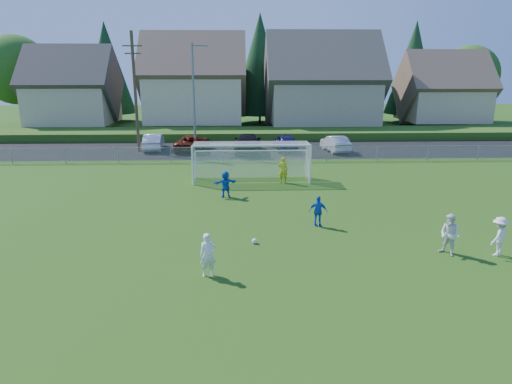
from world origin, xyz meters
TOP-DOWN VIEW (x-y plane):
  - ground at (0.00, 0.00)m, footprint 160.00×160.00m
  - asphalt_lot at (0.00, 27.50)m, footprint 60.00×60.00m
  - grass_embankment at (0.00, 35.00)m, footprint 70.00×6.00m
  - soccer_ball at (-0.17, 5.01)m, footprint 0.22×0.22m
  - player_white_a at (-1.89, 2.04)m, footprint 0.63×0.48m
  - player_white_b at (7.32, 3.57)m, footprint 0.97×1.01m
  - player_white_c at (9.19, 3.45)m, footprint 1.15×1.06m
  - player_blue_a at (2.82, 7.08)m, footprint 0.90×0.56m
  - player_blue_b at (-1.56, 12.18)m, footprint 1.46×0.84m
  - goalkeeper at (1.99, 15.34)m, footprint 0.69×0.54m
  - car_b at (-8.36, 27.79)m, footprint 1.87×4.49m
  - car_c at (-4.89, 27.28)m, footprint 2.89×5.30m
  - car_d at (-0.03, 26.35)m, footprint 2.43×5.65m
  - car_e at (3.27, 26.93)m, footprint 2.11×4.49m
  - car_f at (7.58, 26.36)m, footprint 2.02×4.36m
  - soccer_goal at (0.00, 16.05)m, footprint 7.42×1.90m
  - chainlink_fence at (0.00, 22.00)m, footprint 52.06×0.06m
  - streetlight at (-4.45, 26.00)m, footprint 1.38×0.18m
  - utility_pole at (-9.50, 27.00)m, footprint 1.60×0.26m
  - houses_row at (1.97, 42.46)m, footprint 53.90×11.45m
  - tree_row at (1.04, 48.74)m, footprint 65.98×12.36m

SIDE VIEW (x-z plane):
  - ground at x=0.00m, z-range 0.00..0.00m
  - asphalt_lot at x=0.00m, z-range 0.01..0.01m
  - soccer_ball at x=-0.17m, z-range 0.00..0.22m
  - grass_embankment at x=0.00m, z-range 0.00..0.80m
  - chainlink_fence at x=0.00m, z-range 0.03..1.23m
  - car_f at x=7.58m, z-range 0.00..1.39m
  - car_c at x=-4.89m, z-range 0.00..1.41m
  - player_blue_a at x=2.82m, z-range 0.00..1.42m
  - car_b at x=-8.36m, z-range 0.00..1.44m
  - car_e at x=3.27m, z-range 0.00..1.48m
  - player_blue_b at x=-1.56m, z-range 0.00..1.50m
  - player_white_c at x=9.19m, z-range 0.00..1.55m
  - player_white_a at x=-1.89m, z-range 0.00..1.55m
  - car_d at x=-0.03m, z-range 0.00..1.62m
  - player_white_b at x=7.32m, z-range 0.00..1.64m
  - goalkeeper at x=1.99m, z-range 0.00..1.66m
  - soccer_goal at x=0.00m, z-range 0.38..2.88m
  - streetlight at x=-4.45m, z-range 0.34..9.34m
  - utility_pole at x=-9.50m, z-range 0.15..10.15m
  - tree_row at x=1.04m, z-range 0.01..13.81m
  - houses_row at x=1.97m, z-range 0.69..13.97m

